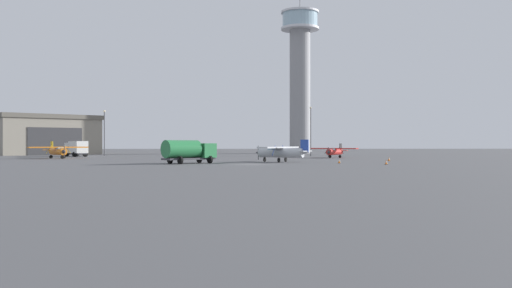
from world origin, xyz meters
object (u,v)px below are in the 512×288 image
(truck_fuel_tanker_green, at_px, (188,151))
(light_post_west, at_px, (311,127))
(airplane_orange, at_px, (58,150))
(truck_box_white, at_px, (76,148))
(traffic_cone_near_left, at_px, (339,161))
(airplane_red, at_px, (335,151))
(traffic_cone_mid_apron, at_px, (386,162))
(control_tower, at_px, (300,70))
(traffic_cone_near_right, at_px, (389,159))
(light_post_east, at_px, (104,129))
(airplane_silver, at_px, (282,152))

(truck_fuel_tanker_green, relative_size, light_post_west, 0.69)
(airplane_orange, bearing_deg, truck_box_white, 147.45)
(traffic_cone_near_left, bearing_deg, truck_box_white, 140.11)
(airplane_red, relative_size, traffic_cone_mid_apron, 14.85)
(traffic_cone_mid_apron, bearing_deg, traffic_cone_near_left, 139.38)
(control_tower, relative_size, airplane_red, 5.16)
(control_tower, bearing_deg, truck_box_white, -144.32)
(control_tower, relative_size, traffic_cone_near_right, 71.71)
(light_post_east, distance_m, traffic_cone_near_left, 59.89)
(control_tower, bearing_deg, light_post_west, -92.71)
(airplane_orange, relative_size, traffic_cone_near_right, 15.59)
(airplane_silver, height_order, light_post_east, light_post_east)
(control_tower, relative_size, traffic_cone_near_left, 73.54)
(light_post_west, distance_m, traffic_cone_mid_apron, 46.37)
(light_post_west, bearing_deg, truck_fuel_tanker_green, -117.63)
(light_post_east, xyz_separation_m, traffic_cone_mid_apron, (46.01, -47.64, -5.37))
(airplane_red, bearing_deg, airplane_orange, -54.36)
(truck_fuel_tanker_green, xyz_separation_m, traffic_cone_near_left, (19.75, 0.10, -1.41))
(airplane_red, bearing_deg, truck_fuel_tanker_green, -8.97)
(truck_fuel_tanker_green, relative_size, truck_box_white, 1.01)
(airplane_orange, height_order, traffic_cone_near_right, airplane_orange)
(traffic_cone_near_left, bearing_deg, traffic_cone_mid_apron, -40.62)
(traffic_cone_near_right, bearing_deg, airplane_silver, -166.04)
(truck_box_white, bearing_deg, control_tower, -90.46)
(traffic_cone_mid_apron, bearing_deg, traffic_cone_near_right, 72.60)
(airplane_orange, relative_size, airplane_red, 1.12)
(traffic_cone_near_left, bearing_deg, traffic_cone_near_right, 44.51)
(control_tower, height_order, light_post_east, control_tower)
(airplane_red, relative_size, truck_box_white, 1.16)
(control_tower, height_order, light_post_west, control_tower)
(control_tower, bearing_deg, truck_fuel_tanker_green, -107.75)
(truck_fuel_tanker_green, relative_size, traffic_cone_mid_apron, 12.93)
(traffic_cone_near_right, relative_size, traffic_cone_mid_apron, 1.07)
(airplane_silver, xyz_separation_m, truck_fuel_tanker_green, (-12.58, -5.08, 0.22))
(truck_box_white, distance_m, light_post_east, 7.99)
(control_tower, xyz_separation_m, airplane_orange, (-48.05, -48.13, -20.87))
(airplane_silver, bearing_deg, traffic_cone_near_right, -136.60)
(truck_box_white, bearing_deg, traffic_cone_near_right, -153.94)
(light_post_west, bearing_deg, truck_box_white, -175.30)
(airplane_red, distance_m, truck_fuel_tanker_green, 36.30)
(airplane_red, bearing_deg, airplane_silver, 4.99)
(light_post_west, relative_size, traffic_cone_mid_apron, 18.88)
(airplane_orange, bearing_deg, airplane_red, 57.60)
(airplane_silver, xyz_separation_m, traffic_cone_mid_apron, (12.20, -9.29, -1.20))
(traffic_cone_near_right, xyz_separation_m, traffic_cone_mid_apron, (-4.19, -13.37, -0.02))
(airplane_silver, relative_size, traffic_cone_mid_apron, 18.35)
(airplane_orange, distance_m, traffic_cone_mid_apron, 57.33)
(airplane_silver, distance_m, traffic_cone_near_left, 8.82)
(light_post_west, relative_size, light_post_east, 1.07)
(airplane_silver, bearing_deg, light_post_east, -19.16)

